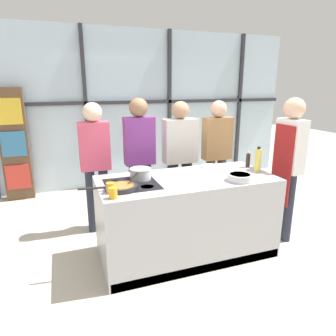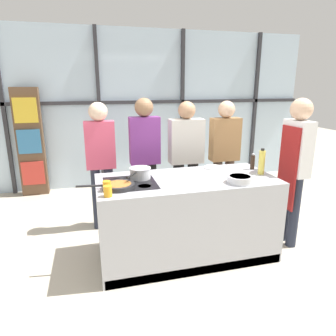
{
  "view_description": "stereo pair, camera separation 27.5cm",
  "coord_description": "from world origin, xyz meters",
  "px_view_note": "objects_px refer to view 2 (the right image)",
  "views": [
    {
      "loc": [
        -1.22,
        -2.78,
        1.84
      ],
      "look_at": [
        -0.18,
        0.1,
        0.99
      ],
      "focal_mm": 32.0,
      "sensor_mm": 36.0,
      "label": 1
    },
    {
      "loc": [
        -0.96,
        -2.86,
        1.84
      ],
      "look_at": [
        -0.18,
        0.1,
        0.99
      ],
      "focal_mm": 32.0,
      "sensor_mm": 36.0,
      "label": 2
    }
  ],
  "objects_px": {
    "juice_glass_near": "(108,191)",
    "oil_bottle": "(262,162)",
    "frying_pan": "(118,186)",
    "pepper_grinder": "(253,162)",
    "spectator_center_right": "(186,155)",
    "juice_glass_far": "(107,186)",
    "spectator_center_left": "(145,153)",
    "spectator_far_right": "(224,152)",
    "mixing_bowl": "(240,179)",
    "spectator_far_left": "(101,157)",
    "white_plate": "(214,167)",
    "chef": "(295,162)",
    "saucepan": "(140,173)"
  },
  "relations": [
    {
      "from": "spectator_far_left",
      "to": "saucepan",
      "type": "relative_size",
      "value": 4.39
    },
    {
      "from": "mixing_bowl",
      "to": "chef",
      "type": "bearing_deg",
      "value": 14.59
    },
    {
      "from": "spectator_center_left",
      "to": "juice_glass_far",
      "type": "xyz_separation_m",
      "value": [
        -0.56,
        -1.09,
        -0.04
      ]
    },
    {
      "from": "mixing_bowl",
      "to": "pepper_grinder",
      "type": "xyz_separation_m",
      "value": [
        0.38,
        0.42,
        0.05
      ]
    },
    {
      "from": "pepper_grinder",
      "to": "juice_glass_far",
      "type": "relative_size",
      "value": 1.95
    },
    {
      "from": "spectator_far_left",
      "to": "spectator_center_right",
      "type": "distance_m",
      "value": 1.13
    },
    {
      "from": "mixing_bowl",
      "to": "pepper_grinder",
      "type": "relative_size",
      "value": 1.32
    },
    {
      "from": "spectator_center_right",
      "to": "pepper_grinder",
      "type": "relative_size",
      "value": 8.5
    },
    {
      "from": "oil_bottle",
      "to": "juice_glass_far",
      "type": "height_order",
      "value": "oil_bottle"
    },
    {
      "from": "mixing_bowl",
      "to": "pepper_grinder",
      "type": "distance_m",
      "value": 0.57
    },
    {
      "from": "spectator_far_right",
      "to": "spectator_center_left",
      "type": "bearing_deg",
      "value": 0.0
    },
    {
      "from": "spectator_far_left",
      "to": "juice_glass_near",
      "type": "relative_size",
      "value": 16.61
    },
    {
      "from": "juice_glass_near",
      "to": "oil_bottle",
      "type": "bearing_deg",
      "value": 9.19
    },
    {
      "from": "chef",
      "to": "saucepan",
      "type": "relative_size",
      "value": 4.56
    },
    {
      "from": "oil_bottle",
      "to": "juice_glass_near",
      "type": "relative_size",
      "value": 2.92
    },
    {
      "from": "spectator_center_right",
      "to": "white_plate",
      "type": "height_order",
      "value": "spectator_center_right"
    },
    {
      "from": "saucepan",
      "to": "juice_glass_near",
      "type": "relative_size",
      "value": 3.79
    },
    {
      "from": "spectator_center_left",
      "to": "spectator_center_right",
      "type": "height_order",
      "value": "spectator_center_left"
    },
    {
      "from": "spectator_center_left",
      "to": "oil_bottle",
      "type": "distance_m",
      "value": 1.47
    },
    {
      "from": "spectator_far_right",
      "to": "juice_glass_near",
      "type": "bearing_deg",
      "value": 35.99
    },
    {
      "from": "spectator_far_right",
      "to": "juice_glass_far",
      "type": "bearing_deg",
      "value": 32.75
    },
    {
      "from": "spectator_center_right",
      "to": "saucepan",
      "type": "relative_size",
      "value": 4.37
    },
    {
      "from": "chef",
      "to": "spectator_far_left",
      "type": "relative_size",
      "value": 1.04
    },
    {
      "from": "chef",
      "to": "saucepan",
      "type": "xyz_separation_m",
      "value": [
        -1.73,
        0.19,
        -0.05
      ]
    },
    {
      "from": "juice_glass_near",
      "to": "mixing_bowl",
      "type": "bearing_deg",
      "value": 2.26
    },
    {
      "from": "spectator_center_left",
      "to": "white_plate",
      "type": "bearing_deg",
      "value": 140.82
    },
    {
      "from": "oil_bottle",
      "to": "juice_glass_far",
      "type": "distance_m",
      "value": 1.69
    },
    {
      "from": "white_plate",
      "to": "juice_glass_near",
      "type": "distance_m",
      "value": 1.43
    },
    {
      "from": "chef",
      "to": "saucepan",
      "type": "bearing_deg",
      "value": 83.59
    },
    {
      "from": "white_plate",
      "to": "oil_bottle",
      "type": "xyz_separation_m",
      "value": [
        0.4,
        -0.37,
        0.13
      ]
    },
    {
      "from": "spectator_center_right",
      "to": "spectator_far_right",
      "type": "bearing_deg",
      "value": -180.0
    },
    {
      "from": "pepper_grinder",
      "to": "juice_glass_near",
      "type": "height_order",
      "value": "pepper_grinder"
    },
    {
      "from": "juice_glass_far",
      "to": "spectator_far_right",
      "type": "bearing_deg",
      "value": 32.75
    },
    {
      "from": "chef",
      "to": "spectator_center_left",
      "type": "relative_size",
      "value": 1.01
    },
    {
      "from": "juice_glass_near",
      "to": "chef",
      "type": "bearing_deg",
      "value": 6.96
    },
    {
      "from": "chef",
      "to": "spectator_center_right",
      "type": "xyz_separation_m",
      "value": [
        -0.97,
        0.97,
        -0.09
      ]
    },
    {
      "from": "chef",
      "to": "saucepan",
      "type": "distance_m",
      "value": 1.74
    },
    {
      "from": "frying_pan",
      "to": "pepper_grinder",
      "type": "relative_size",
      "value": 2.86
    },
    {
      "from": "saucepan",
      "to": "juice_glass_far",
      "type": "height_order",
      "value": "saucepan"
    },
    {
      "from": "pepper_grinder",
      "to": "juice_glass_near",
      "type": "bearing_deg",
      "value": -164.35
    },
    {
      "from": "white_plate",
      "to": "juice_glass_near",
      "type": "xyz_separation_m",
      "value": [
        -1.28,
        -0.64,
        0.04
      ]
    },
    {
      "from": "frying_pan",
      "to": "juice_glass_near",
      "type": "xyz_separation_m",
      "value": [
        -0.11,
        -0.2,
        0.03
      ]
    },
    {
      "from": "white_plate",
      "to": "spectator_center_right",
      "type": "bearing_deg",
      "value": 104.8
    },
    {
      "from": "spectator_far_right",
      "to": "mixing_bowl",
      "type": "relative_size",
      "value": 6.45
    },
    {
      "from": "mixing_bowl",
      "to": "pepper_grinder",
      "type": "height_order",
      "value": "pepper_grinder"
    },
    {
      "from": "spectator_center_right",
      "to": "juice_glass_far",
      "type": "xyz_separation_m",
      "value": [
        -1.12,
        -1.09,
        0.02
      ]
    },
    {
      "from": "spectator_far_left",
      "to": "oil_bottle",
      "type": "height_order",
      "value": "spectator_far_left"
    },
    {
      "from": "chef",
      "to": "juice_glass_near",
      "type": "relative_size",
      "value": 17.27
    },
    {
      "from": "juice_glass_far",
      "to": "saucepan",
      "type": "bearing_deg",
      "value": 40.45
    },
    {
      "from": "spectator_far_left",
      "to": "mixing_bowl",
      "type": "height_order",
      "value": "spectator_far_left"
    }
  ]
}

